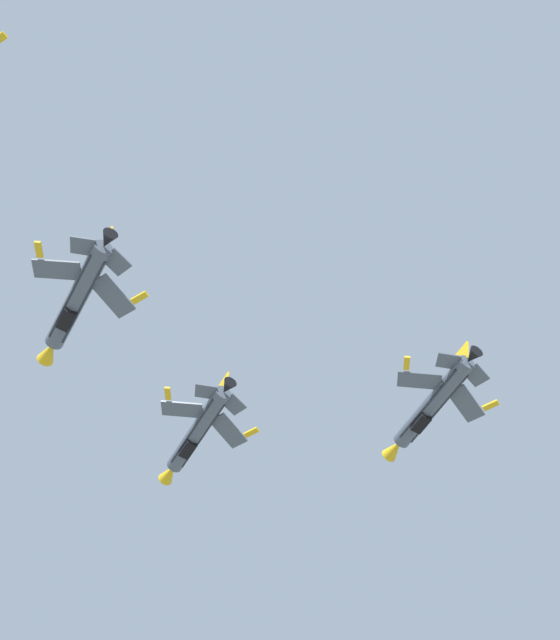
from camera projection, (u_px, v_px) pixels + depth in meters
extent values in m
cylinder|color=#4C5666|center=(198.00, 430.00, 114.71)|extent=(8.12, 10.90, 1.70)
cube|color=#232833|center=(197.00, 433.00, 114.33)|extent=(6.86, 9.19, 0.57)
cone|color=yellow|center=(170.00, 473.00, 118.75)|extent=(2.64, 2.86, 1.56)
cone|color=black|center=(227.00, 387.00, 110.89)|extent=(2.02, 2.09, 1.36)
ellipsoid|color=#192333|center=(189.00, 442.00, 116.71)|extent=(2.81, 3.34, 1.23)
cube|color=black|center=(188.00, 449.00, 115.28)|extent=(2.22, 2.49, 0.97)
cube|color=#4C5666|center=(182.00, 409.00, 113.15)|extent=(4.37, 2.33, 0.71)
cube|color=yellow|center=(168.00, 393.00, 112.11)|extent=(0.75, 1.65, 0.31)
cube|color=#4C5666|center=(228.00, 431.00, 114.19)|extent=(3.65, 4.59, 0.71)
cube|color=yellow|center=(251.00, 432.00, 113.97)|extent=(1.68, 1.27, 0.31)
cube|color=#4C5666|center=(206.00, 392.00, 111.52)|extent=(2.51, 2.12, 0.43)
cube|color=#4C5666|center=(233.00, 404.00, 112.13)|extent=(2.64, 2.78, 0.43)
cube|color=yellow|center=(221.00, 388.00, 113.44)|extent=(1.88, 2.45, 2.60)
cylinder|color=#4C5666|center=(78.00, 296.00, 97.66)|extent=(8.12, 10.90, 1.70)
cube|color=#232833|center=(77.00, 299.00, 97.28)|extent=(6.86, 9.19, 0.57)
cone|color=yellow|center=(49.00, 351.00, 101.70)|extent=(2.64, 2.86, 1.56)
cone|color=black|center=(107.00, 240.00, 93.84)|extent=(2.02, 2.09, 1.36)
ellipsoid|color=#192333|center=(69.00, 313.00, 99.66)|extent=(2.80, 3.34, 1.22)
cube|color=black|center=(67.00, 319.00, 98.23)|extent=(2.22, 2.49, 0.97)
cube|color=#4C5666|center=(57.00, 270.00, 96.10)|extent=(4.37, 2.33, 0.70)
cube|color=yellow|center=(39.00, 249.00, 95.04)|extent=(0.75, 1.65, 0.31)
cube|color=#4C5666|center=(113.00, 296.00, 97.14)|extent=(3.65, 4.59, 0.70)
cube|color=yellow|center=(140.00, 298.00, 96.93)|extent=(1.68, 1.27, 0.31)
cube|color=#4C5666|center=(83.00, 246.00, 94.47)|extent=(2.51, 2.12, 0.42)
cube|color=#4C5666|center=(116.00, 262.00, 95.08)|extent=(2.64, 2.78, 0.42)
cube|color=yellow|center=(103.00, 245.00, 96.39)|extent=(1.88, 2.44, 2.61)
cylinder|color=#4C5666|center=(433.00, 403.00, 108.88)|extent=(8.12, 10.90, 1.70)
cube|color=#232833|center=(433.00, 406.00, 108.51)|extent=(6.87, 9.19, 0.59)
cone|color=yellow|center=(395.00, 448.00, 112.93)|extent=(2.64, 2.86, 1.56)
cone|color=black|center=(472.00, 357.00, 105.06)|extent=(2.02, 2.09, 1.36)
ellipsoid|color=#192333|center=(419.00, 416.00, 110.89)|extent=(2.81, 3.35, 1.24)
cube|color=black|center=(421.00, 422.00, 109.45)|extent=(2.23, 2.50, 0.98)
cube|color=#4C5666|center=(419.00, 380.00, 107.35)|extent=(4.36, 2.33, 0.76)
cube|color=yellow|center=(407.00, 363.00, 106.32)|extent=(0.75, 1.65, 0.31)
cube|color=#4C5666|center=(466.00, 403.00, 108.33)|extent=(3.65, 4.59, 0.76)
cube|color=yellow|center=(491.00, 405.00, 108.10)|extent=(1.68, 1.27, 0.31)
cube|color=#4C5666|center=(449.00, 361.00, 105.71)|extent=(2.51, 2.12, 0.45)
cube|color=#4C5666|center=(476.00, 375.00, 106.28)|extent=(2.64, 2.78, 0.45)
cube|color=yellow|center=(460.00, 359.00, 107.62)|extent=(1.91, 2.46, 2.60)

